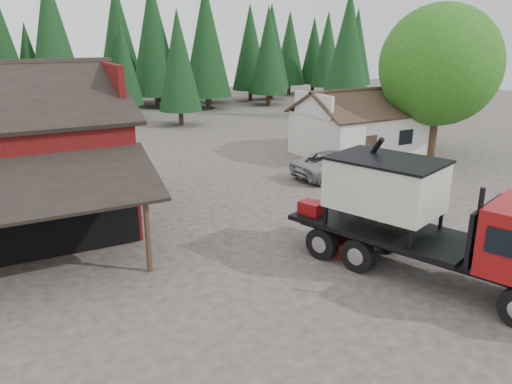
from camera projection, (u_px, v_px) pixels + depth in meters
name	position (u px, v px, depth m)	size (l,w,h in m)	color
ground	(311.00, 261.00, 18.88)	(120.00, 120.00, 0.00)	#3F3631
farmhouse	(359.00, 131.00, 35.17)	(8.60, 6.42, 4.65)	silver
deciduous_tree	(440.00, 70.00, 33.18)	(8.00, 8.00, 10.20)	#382619
conifer_backdrop	(90.00, 113.00, 54.03)	(76.00, 16.00, 16.00)	black
near_pine_b	(179.00, 60.00, 44.93)	(3.96, 3.96, 10.40)	#382619
near_pine_c	(348.00, 48.00, 48.56)	(4.84, 4.84, 12.40)	#382619
near_pine_d	(53.00, 43.00, 43.27)	(5.28, 5.28, 13.40)	#382619
feed_truck	(430.00, 219.00, 17.01)	(5.98, 10.64, 4.66)	black
silver_car	(338.00, 164.00, 29.71)	(2.62, 5.67, 1.58)	#97999E
equip_box	(339.00, 246.00, 19.44)	(0.70, 1.10, 0.60)	maroon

